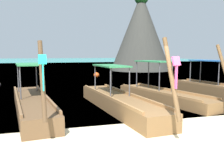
# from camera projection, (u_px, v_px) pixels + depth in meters

# --- Properties ---
(ground) EXTENTS (120.00, 120.00, 0.00)m
(ground) POSITION_uv_depth(u_px,v_px,m) (154.00, 142.00, 6.45)
(ground) COLOR beige
(sea_water) EXTENTS (120.00, 120.00, 0.00)m
(sea_water) POSITION_uv_depth(u_px,v_px,m) (49.00, 62.00, 65.31)
(sea_water) COLOR teal
(sea_water) RESTS_ON ground
(longtail_boat_turquoise_ribbon) EXTENTS (1.88, 7.28, 2.64)m
(longtail_boat_turquoise_ribbon) POSITION_uv_depth(u_px,v_px,m) (32.00, 103.00, 9.76)
(longtail_boat_turquoise_ribbon) COLOR brown
(longtail_boat_turquoise_ribbon) RESTS_ON ground
(longtail_boat_pink_ribbon) EXTENTS (1.68, 7.58, 2.75)m
(longtail_boat_pink_ribbon) POSITION_uv_depth(u_px,v_px,m) (118.00, 102.00, 10.07)
(longtail_boat_pink_ribbon) COLOR brown
(longtail_boat_pink_ribbon) RESTS_ON ground
(longtail_boat_blue_ribbon) EXTENTS (2.44, 6.90, 2.64)m
(longtail_boat_blue_ribbon) POSITION_uv_depth(u_px,v_px,m) (163.00, 95.00, 11.98)
(longtail_boat_blue_ribbon) COLOR brown
(longtail_boat_blue_ribbon) RESTS_ON ground
(longtail_boat_green_ribbon) EXTENTS (1.93, 7.25, 2.44)m
(longtail_boat_green_ribbon) POSITION_uv_depth(u_px,v_px,m) (221.00, 91.00, 12.77)
(longtail_boat_green_ribbon) COLOR brown
(longtail_boat_green_ribbon) RESTS_ON ground
(karst_rock) EXTENTS (8.30, 8.22, 10.72)m
(karst_rock) POSITION_uv_depth(u_px,v_px,m) (142.00, 33.00, 33.79)
(karst_rock) COLOR #383833
(karst_rock) RESTS_ON ground
(mooring_buoy_near) EXTENTS (0.53, 0.53, 0.53)m
(mooring_buoy_near) POSITION_uv_depth(u_px,v_px,m) (96.00, 75.00, 23.53)
(mooring_buoy_near) COLOR #EA5119
(mooring_buoy_near) RESTS_ON sea_water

